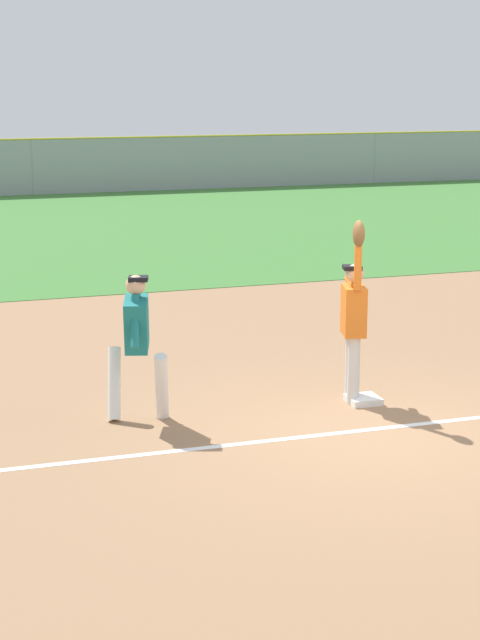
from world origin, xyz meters
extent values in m
plane|color=#936D4C|center=(0.00, 0.00, 0.00)|extent=(79.50, 79.50, 0.00)
cube|color=#3D7533|center=(0.00, 17.49, 0.01)|extent=(51.91, 17.91, 0.01)
cube|color=white|center=(-3.57, 0.11, 0.00)|extent=(12.00, 0.28, 0.01)
cube|color=white|center=(0.43, 1.01, 0.04)|extent=(0.39, 0.39, 0.08)
cylinder|color=silver|center=(0.35, 1.21, 0.42)|extent=(0.19, 0.19, 0.85)
cylinder|color=silver|center=(0.29, 1.02, 0.42)|extent=(0.19, 0.19, 0.85)
cube|color=orange|center=(0.32, 1.11, 1.15)|extent=(0.37, 0.49, 0.60)
sphere|color=#DBAD84|center=(0.32, 1.11, 1.60)|extent=(0.28, 0.28, 0.23)
cube|color=black|center=(0.29, 1.12, 1.68)|extent=(0.27, 0.25, 0.05)
cylinder|color=orange|center=(0.26, 0.90, 1.76)|extent=(0.11, 0.11, 0.62)
cylinder|color=orange|center=(0.38, 1.33, 1.45)|extent=(0.26, 0.62, 0.09)
ellipsoid|color=brown|center=(0.26, 0.90, 2.12)|extent=(0.21, 0.31, 0.32)
cylinder|color=white|center=(-2.10, 1.10, 0.42)|extent=(0.27, 0.46, 0.85)
cylinder|color=white|center=(-2.59, 1.42, 0.42)|extent=(0.27, 0.46, 0.85)
cube|color=#197272|center=(-2.34, 1.26, 1.15)|extent=(0.40, 0.58, 0.66)
sphere|color=#DBAD84|center=(-2.34, 1.26, 1.60)|extent=(0.29, 0.29, 0.23)
cube|color=black|center=(-2.31, 1.25, 1.68)|extent=(0.27, 0.26, 0.05)
cylinder|color=#197272|center=(-2.28, 1.47, 1.23)|extent=(0.20, 0.41, 0.58)
cylinder|color=#197272|center=(-2.41, 1.05, 1.23)|extent=(0.20, 0.41, 0.58)
sphere|color=white|center=(0.27, 1.20, 1.61)|extent=(0.07, 0.07, 0.07)
cube|color=#93999E|center=(0.00, 26.44, 0.94)|extent=(51.91, 0.06, 1.88)
cylinder|color=yellow|center=(0.00, 26.44, 1.91)|extent=(51.91, 0.06, 0.06)
cylinder|color=gray|center=(0.00, 26.44, 0.94)|extent=(0.08, 0.08, 1.88)
cylinder|color=gray|center=(12.98, 26.44, 0.94)|extent=(0.08, 0.08, 1.88)
cube|color=#1E6B33|center=(1.65, 29.44, 0.57)|extent=(4.53, 2.22, 0.55)
cube|color=#2D333D|center=(1.65, 29.44, 1.05)|extent=(2.32, 1.90, 0.40)
cylinder|color=black|center=(3.02, 30.49, 0.30)|extent=(0.61, 0.26, 0.60)
cylinder|color=black|center=(3.16, 28.60, 0.30)|extent=(0.61, 0.26, 0.60)
cylinder|color=black|center=(0.13, 30.28, 0.30)|extent=(0.61, 0.26, 0.60)
cylinder|color=black|center=(0.27, 28.39, 0.30)|extent=(0.61, 0.26, 0.60)
cube|color=tan|center=(7.82, 29.86, 0.57)|extent=(4.56, 2.31, 0.55)
cube|color=#2D333D|center=(7.82, 29.86, 1.05)|extent=(2.36, 1.95, 0.40)
cylinder|color=black|center=(9.35, 30.67, 0.30)|extent=(0.62, 0.28, 0.60)
cylinder|color=black|center=(9.17, 28.78, 0.30)|extent=(0.62, 0.28, 0.60)
cylinder|color=black|center=(6.46, 30.94, 0.30)|extent=(0.62, 0.28, 0.60)
cylinder|color=black|center=(6.28, 29.05, 0.30)|extent=(0.62, 0.28, 0.60)
cube|color=#23389E|center=(14.86, 29.50, 0.57)|extent=(4.45, 2.02, 0.55)
cube|color=#2D333D|center=(14.86, 29.50, 1.05)|extent=(2.25, 1.81, 0.40)
cylinder|color=black|center=(16.33, 30.41, 0.30)|extent=(0.61, 0.24, 0.60)
cylinder|color=black|center=(16.28, 28.51, 0.30)|extent=(0.61, 0.24, 0.60)
cylinder|color=black|center=(13.44, 30.49, 0.30)|extent=(0.61, 0.24, 0.60)
cylinder|color=black|center=(13.38, 28.59, 0.30)|extent=(0.61, 0.24, 0.60)
camera|label=1|loc=(-5.02, -10.22, 3.88)|focal=59.07mm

